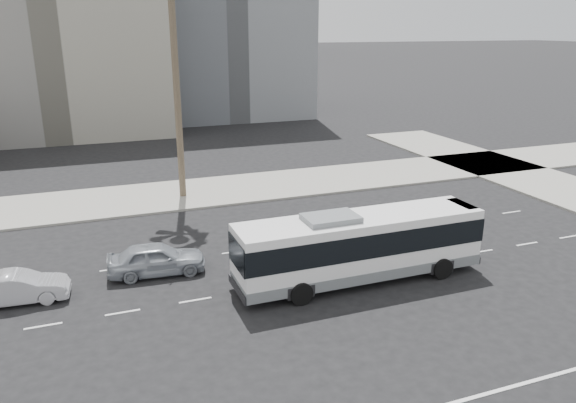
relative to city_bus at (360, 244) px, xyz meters
name	(u,v)px	position (x,y,z in m)	size (l,w,h in m)	color
ground	(323,279)	(-1.49, 0.64, -1.74)	(700.00, 700.00, 0.00)	black
sidewalk_north	(235,189)	(-1.49, 16.14, -1.67)	(120.00, 7.00, 0.15)	gray
midrise_beige_west	(51,47)	(-13.49, 45.64, 7.26)	(24.00, 18.00, 18.00)	gray
midrise_gray_center	(216,11)	(6.51, 52.64, 11.26)	(20.00, 20.00, 26.00)	slate
city_bus	(360,244)	(0.00, 0.00, 0.00)	(11.57, 2.84, 3.32)	white
car_a	(156,259)	(-8.62, 3.92, -0.98)	(4.51, 1.81, 1.54)	#9399A2
car_b	(18,288)	(-14.49, 3.14, -1.08)	(4.06, 1.42, 1.34)	#B7B8BF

